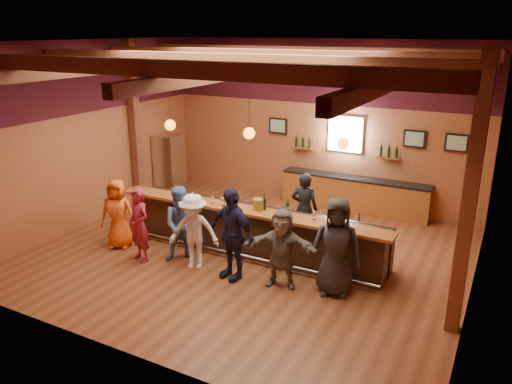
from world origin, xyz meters
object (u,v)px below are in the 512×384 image
customer_navy (232,234)px  customer_brown (281,248)px  customer_dark (336,247)px  stainless_fridge (170,165)px  back_bar_cabinet (354,194)px  bartender (304,209)px  customer_denim (182,224)px  ice_bucket (258,204)px  bottle_a (264,204)px  customer_redvest (139,225)px  customer_orange (118,214)px  customer_white (194,231)px  bar_counter (254,230)px

customer_navy → customer_brown: bearing=22.7°
customer_dark → stainless_fridge: bearing=135.7°
back_bar_cabinet → customer_brown: (0.01, -4.69, 0.31)m
customer_brown → bartender: bartender is taller
customer_denim → bartender: size_ratio=0.97×
customer_denim → customer_brown: customer_denim is taller
customer_denim → stainless_fridge: bearing=95.4°
bartender → ice_bucket: (-0.57, -1.18, 0.38)m
customer_brown → bartender: 2.09m
back_bar_cabinet → bartender: 2.69m
back_bar_cabinet → bottle_a: (-0.83, -3.74, 0.77)m
customer_redvest → bartender: (2.74, 2.44, 0.04)m
customer_dark → bartender: customer_dark is taller
customer_orange → bartender: bearing=8.7°
customer_orange → bottle_a: size_ratio=4.64×
stainless_fridge → customer_redvest: bearing=-61.0°
customer_redvest → customer_white: customer_redvest is taller
customer_denim → bartender: 2.79m
customer_white → customer_dark: (2.92, 0.34, 0.14)m
stainless_fridge → customer_dark: 7.15m
customer_denim → customer_navy: bearing=-42.8°
stainless_fridge → customer_dark: (6.31, -3.35, 0.04)m
customer_redvest → customer_dark: 4.17m
customer_denim → customer_dark: size_ratio=0.88×
bar_counter → bottle_a: size_ratio=18.35×
bar_counter → customer_white: (-0.72, -1.25, 0.28)m
bartender → bottle_a: bearing=63.0°
stainless_fridge → customer_white: 5.02m
customer_redvest → customer_white: (1.21, 0.26, -0.00)m
customer_white → ice_bucket: bearing=25.1°
customer_denim → back_bar_cabinet: bearing=28.8°
bartender → bottle_a: bartender is taller
customer_orange → ice_bucket: size_ratio=6.54×
customer_brown → bar_counter: bearing=124.1°
back_bar_cabinet → customer_navy: (-1.00, -4.83, 0.46)m
customer_denim → bottle_a: bearing=-3.2°
bartender → stainless_fridge: bearing=-21.4°
customer_orange → bottle_a: bearing=-3.9°
stainless_fridge → bottle_a: stainless_fridge is taller
bartender → bar_counter: bearing=44.7°
customer_orange → back_bar_cabinet: bearing=28.4°
bar_counter → bartender: bartender is taller
bartender → bottle_a: size_ratio=4.93×
customer_navy → ice_bucket: bearing=101.5°
customer_orange → bottle_a: (3.17, 1.00, 0.45)m
customer_orange → customer_redvest: 0.95m
customer_white → back_bar_cabinet: bearing=47.4°
back_bar_cabinet → customer_orange: size_ratio=2.51×
back_bar_cabinet → stainless_fridge: (-5.30, -1.12, 0.42)m
customer_orange → customer_dark: customer_dark is taller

